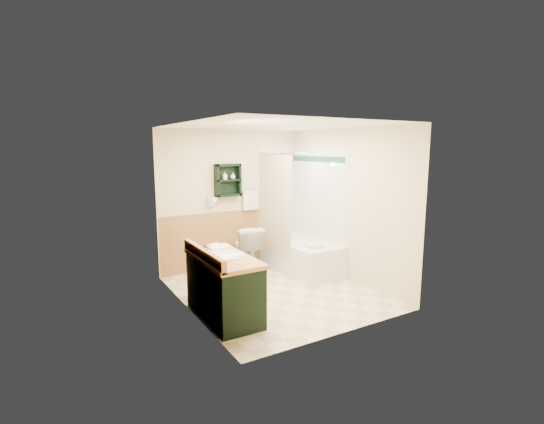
{
  "coord_description": "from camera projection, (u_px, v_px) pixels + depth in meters",
  "views": [
    {
      "loc": [
        -2.85,
        -4.72,
        2.1
      ],
      "look_at": [
        0.06,
        0.2,
        1.16
      ],
      "focal_mm": 26.0,
      "sensor_mm": 36.0,
      "label": 1
    }
  ],
  "objects": [
    {
      "name": "floor",
      "position": [
        276.0,
        292.0,
        5.78
      ],
      "size": [
        3.0,
        3.0,
        0.0
      ],
      "primitive_type": "plane",
      "color": "beige",
      "rests_on": "ground"
    },
    {
      "name": "vanity_book",
      "position": [
        197.0,
        242.0,
        5.1
      ],
      "size": [
        0.15,
        0.04,
        0.2
      ],
      "primitive_type": "imported",
      "rotation": [
        0.0,
        0.0,
        -0.14
      ],
      "color": "black",
      "rests_on": "vanity"
    },
    {
      "name": "bathtub",
      "position": [
        302.0,
        256.0,
        6.76
      ],
      "size": [
        0.78,
        1.5,
        0.52
      ],
      "primitive_type": "cube",
      "color": "silver",
      "rests_on": "ground"
    },
    {
      "name": "shower_curtain",
      "position": [
        274.0,
        204.0,
        6.65
      ],
      "size": [
        1.05,
        1.05,
        1.7
      ],
      "primitive_type": null,
      "color": "beige",
      "rests_on": "curtain_rod"
    },
    {
      "name": "tile_accent",
      "position": [
        316.0,
        159.0,
        6.75
      ],
      "size": [
        1.5,
        1.5,
        0.1
      ],
      "primitive_type": null,
      "color": "#154A33",
      "rests_on": "right_wall"
    },
    {
      "name": "mirror_frame",
      "position": [
        205.0,
        201.0,
        4.43
      ],
      "size": [
        1.3,
        1.3,
        1.0
      ],
      "primitive_type": null,
      "color": "brown",
      "rests_on": "left_wall"
    },
    {
      "name": "left_wall",
      "position": [
        186.0,
        220.0,
        4.92
      ],
      "size": [
        0.04,
        3.0,
        2.4
      ],
      "primitive_type": "cube",
      "color": "beige",
      "rests_on": "ground"
    },
    {
      "name": "wainscot_left",
      "position": [
        190.0,
        273.0,
        5.06
      ],
      "size": [
        2.98,
        2.98,
        1.0
      ],
      "primitive_type": null,
      "color": "#A87D44",
      "rests_on": "left_wall"
    },
    {
      "name": "wainscot_back",
      "position": [
        232.0,
        239.0,
        6.96
      ],
      "size": [
        2.58,
        2.58,
        1.0
      ],
      "primitive_type": null,
      "color": "#A87D44",
      "rests_on": "back_wall"
    },
    {
      "name": "curtain_rod",
      "position": [
        280.0,
        154.0,
        6.36
      ],
      "size": [
        0.03,
        1.6,
        0.03
      ],
      "primitive_type": "cylinder",
      "rotation": [
        1.57,
        0.0,
        0.0
      ],
      "color": "silver",
      "rests_on": "back_wall"
    },
    {
      "name": "vanity",
      "position": [
        224.0,
        287.0,
        4.88
      ],
      "size": [
        0.59,
        1.24,
        0.79
      ],
      "primitive_type": "cube",
      "color": "black",
      "rests_on": "ground"
    },
    {
      "name": "toilet",
      "position": [
        247.0,
        248.0,
        6.78
      ],
      "size": [
        0.58,
        0.86,
        0.77
      ],
      "primitive_type": "imported",
      "rotation": [
        0.0,
        0.0,
        2.94
      ],
      "color": "silver",
      "rests_on": "ground"
    },
    {
      "name": "tub_towel",
      "position": [
        314.0,
        246.0,
        6.24
      ],
      "size": [
        0.24,
        0.2,
        0.07
      ],
      "primitive_type": "cube",
      "color": "silver",
      "rests_on": "bathtub"
    },
    {
      "name": "ceiling",
      "position": [
        276.0,
        124.0,
        5.39
      ],
      "size": [
        2.6,
        3.0,
        0.04
      ],
      "primitive_type": "cube",
      "color": "white",
      "rests_on": "back_wall"
    },
    {
      "name": "tile_back",
      "position": [
        282.0,
        204.0,
        7.38
      ],
      "size": [
        0.95,
        0.95,
        2.1
      ],
      "primitive_type": null,
      "color": "white",
      "rests_on": "back_wall"
    },
    {
      "name": "towel_bar",
      "position": [
        250.0,
        190.0,
        6.97
      ],
      "size": [
        0.4,
        0.06,
        0.4
      ],
      "primitive_type": null,
      "color": "silver",
      "rests_on": "back_wall"
    },
    {
      "name": "soap_bottle_b",
      "position": [
        233.0,
        177.0,
        6.71
      ],
      "size": [
        0.1,
        0.12,
        0.08
      ],
      "primitive_type": "imported",
      "rotation": [
        0.0,
        0.0,
        0.15
      ],
      "color": "silver",
      "rests_on": "wall_shelf"
    },
    {
      "name": "right_wall",
      "position": [
        347.0,
        205.0,
        6.25
      ],
      "size": [
        0.04,
        3.0,
        2.4
      ],
      "primitive_type": "cube",
      "color": "beige",
      "rests_on": "ground"
    },
    {
      "name": "wall_shelf",
      "position": [
        228.0,
        180.0,
        6.67
      ],
      "size": [
        0.45,
        0.15,
        0.55
      ],
      "primitive_type": "cube",
      "color": "black",
      "rests_on": "back_wall"
    },
    {
      "name": "tile_right",
      "position": [
        316.0,
        208.0,
        6.89
      ],
      "size": [
        1.5,
        1.5,
        2.1
      ],
      "primitive_type": null,
      "color": "white",
      "rests_on": "right_wall"
    },
    {
      "name": "hair_dryer",
      "position": [
        211.0,
        202.0,
        6.6
      ],
      "size": [
        0.1,
        0.24,
        0.18
      ],
      "primitive_type": null,
      "color": "white",
      "rests_on": "back_wall"
    },
    {
      "name": "back_wall",
      "position": [
        231.0,
        199.0,
        6.88
      ],
      "size": [
        2.6,
        0.04,
        2.4
      ],
      "primitive_type": "cube",
      "color": "beige",
      "rests_on": "ground"
    },
    {
      "name": "counter_towel",
      "position": [
        219.0,
        247.0,
        5.16
      ],
      "size": [
        0.27,
        0.21,
        0.04
      ],
      "primitive_type": "cube",
      "color": "silver",
      "rests_on": "vanity"
    },
    {
      "name": "mirror_glass",
      "position": [
        205.0,
        201.0,
        4.44
      ],
      "size": [
        1.2,
        1.2,
        0.9
      ],
      "primitive_type": null,
      "color": "white",
      "rests_on": "left_wall"
    },
    {
      "name": "soap_bottle_a",
      "position": [
        225.0,
        178.0,
        6.63
      ],
      "size": [
        0.08,
        0.13,
        0.06
      ],
      "primitive_type": "imported",
      "rotation": [
        0.0,
        0.0,
        0.2
      ],
      "color": "silver",
      "rests_on": "wall_shelf"
    }
  ]
}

